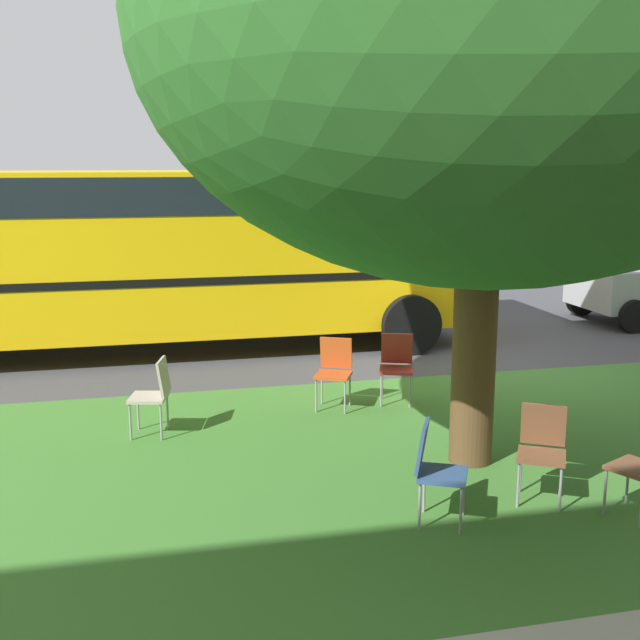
{
  "coord_description": "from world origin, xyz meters",
  "views": [
    {
      "loc": [
        4.95,
        10.5,
        3.04
      ],
      "look_at": [
        2.62,
        0.71,
        1.01
      ],
      "focal_mm": 44.39,
      "sensor_mm": 36.0,
      "label": 1
    }
  ],
  "objects_px": {
    "chair_4": "(396,363)",
    "chair_6": "(155,391)",
    "chair_2": "(434,465)",
    "chair_3": "(542,445)",
    "street_tree": "(487,22)",
    "school_bus": "(149,242)",
    "chair_5": "(334,367)"
  },
  "relations": [
    {
      "from": "chair_4",
      "to": "chair_6",
      "type": "xyz_separation_m",
      "value": [
        3.04,
        0.57,
        0.0
      ]
    },
    {
      "from": "chair_2",
      "to": "chair_4",
      "type": "height_order",
      "value": "same"
    },
    {
      "from": "chair_3",
      "to": "chair_6",
      "type": "bearing_deg",
      "value": -37.43
    },
    {
      "from": "chair_3",
      "to": "chair_6",
      "type": "height_order",
      "value": "same"
    },
    {
      "from": "street_tree",
      "to": "chair_2",
      "type": "distance_m",
      "value": 4.08
    },
    {
      "from": "school_bus",
      "to": "chair_2",
      "type": "bearing_deg",
      "value": 106.97
    },
    {
      "from": "street_tree",
      "to": "chair_6",
      "type": "height_order",
      "value": "street_tree"
    },
    {
      "from": "street_tree",
      "to": "chair_3",
      "type": "height_order",
      "value": "street_tree"
    },
    {
      "from": "street_tree",
      "to": "chair_4",
      "type": "distance_m",
      "value": 4.34
    },
    {
      "from": "chair_3",
      "to": "chair_5",
      "type": "bearing_deg",
      "value": -69.63
    },
    {
      "from": "chair_5",
      "to": "school_bus",
      "type": "relative_size",
      "value": 0.08
    },
    {
      "from": "chair_6",
      "to": "school_bus",
      "type": "height_order",
      "value": "school_bus"
    },
    {
      "from": "chair_4",
      "to": "school_bus",
      "type": "bearing_deg",
      "value": -51.11
    },
    {
      "from": "street_tree",
      "to": "chair_3",
      "type": "bearing_deg",
      "value": 102.76
    },
    {
      "from": "chair_5",
      "to": "chair_3",
      "type": "bearing_deg",
      "value": 110.37
    },
    {
      "from": "chair_4",
      "to": "school_bus",
      "type": "distance_m",
      "value": 4.85
    },
    {
      "from": "chair_5",
      "to": "chair_6",
      "type": "height_order",
      "value": "same"
    },
    {
      "from": "chair_5",
      "to": "school_bus",
      "type": "bearing_deg",
      "value": -60.26
    },
    {
      "from": "chair_6",
      "to": "school_bus",
      "type": "relative_size",
      "value": 0.08
    },
    {
      "from": "chair_4",
      "to": "chair_3",
      "type": "bearing_deg",
      "value": 95.75
    },
    {
      "from": "chair_2",
      "to": "school_bus",
      "type": "relative_size",
      "value": 0.08
    },
    {
      "from": "chair_2",
      "to": "street_tree",
      "type": "bearing_deg",
      "value": -125.74
    },
    {
      "from": "chair_6",
      "to": "chair_3",
      "type": "bearing_deg",
      "value": 142.57
    },
    {
      "from": "chair_2",
      "to": "chair_3",
      "type": "height_order",
      "value": "same"
    },
    {
      "from": "street_tree",
      "to": "school_bus",
      "type": "bearing_deg",
      "value": -62.29
    },
    {
      "from": "street_tree",
      "to": "school_bus",
      "type": "xyz_separation_m",
      "value": [
        3.03,
        -5.77,
        -2.54
      ]
    },
    {
      "from": "chair_3",
      "to": "street_tree",
      "type": "bearing_deg",
      "value": -77.24
    },
    {
      "from": "street_tree",
      "to": "chair_3",
      "type": "xyz_separation_m",
      "value": [
        -0.23,
        1.02,
        -3.78
      ]
    },
    {
      "from": "chair_2",
      "to": "chair_5",
      "type": "xyz_separation_m",
      "value": [
        0.02,
        -3.31,
        0.0
      ]
    },
    {
      "from": "chair_6",
      "to": "chair_2",
      "type": "bearing_deg",
      "value": 128.66
    },
    {
      "from": "chair_2",
      "to": "chair_4",
      "type": "xyz_separation_m",
      "value": [
        -0.81,
        -3.36,
        0.0
      ]
    },
    {
      "from": "chair_4",
      "to": "chair_2",
      "type": "bearing_deg",
      "value": 76.5
    }
  ]
}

